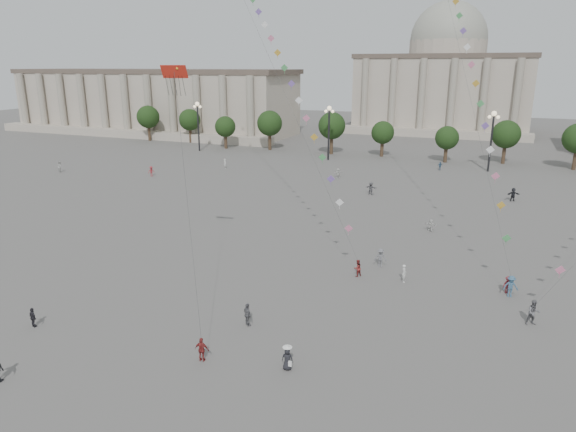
% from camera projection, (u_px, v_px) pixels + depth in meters
% --- Properties ---
extents(ground, '(360.00, 360.00, 0.00)m').
position_uv_depth(ground, '(218.00, 342.00, 35.20)').
color(ground, '#5A5754').
rests_on(ground, ground).
extents(hall_west, '(84.00, 26.22, 17.20)m').
position_uv_depth(hall_west, '(152.00, 102.00, 143.54)').
color(hall_west, '#AB9F90').
rests_on(hall_west, ground).
extents(hall_central, '(48.30, 34.30, 35.50)m').
position_uv_depth(hall_central, '(445.00, 80.00, 145.72)').
color(hall_central, '#AB9F90').
rests_on(hall_central, ground).
extents(tree_row, '(137.12, 5.12, 8.00)m').
position_uv_depth(tree_row, '(412.00, 132.00, 102.81)').
color(tree_row, '#3A281D').
rests_on(tree_row, ground).
extents(lamp_post_far_west, '(2.00, 0.90, 10.65)m').
position_uv_depth(lamp_post_far_west, '(198.00, 117.00, 111.67)').
color(lamp_post_far_west, '#262628').
rests_on(lamp_post_far_west, ground).
extents(lamp_post_mid_west, '(2.00, 0.90, 10.65)m').
position_uv_depth(lamp_post_mid_west, '(329.00, 123.00, 100.67)').
color(lamp_post_mid_west, '#262628').
rests_on(lamp_post_mid_west, ground).
extents(lamp_post_mid_east, '(2.00, 0.90, 10.65)m').
position_uv_depth(lamp_post_mid_east, '(492.00, 130.00, 89.67)').
color(lamp_post_mid_east, '#262628').
rests_on(lamp_post_mid_east, ground).
extents(person_crowd_0, '(0.95, 0.75, 1.51)m').
position_uv_depth(person_crowd_0, '(440.00, 166.00, 92.74)').
color(person_crowd_0, '#395D80').
rests_on(person_crowd_0, ground).
extents(person_crowd_1, '(1.13, 1.18, 1.92)m').
position_uv_depth(person_crowd_1, '(60.00, 167.00, 90.90)').
color(person_crowd_1, '#B8B9B4').
rests_on(person_crowd_1, ground).
extents(person_crowd_2, '(1.19, 1.29, 1.74)m').
position_uv_depth(person_crowd_2, '(151.00, 171.00, 87.41)').
color(person_crowd_2, maroon).
rests_on(person_crowd_2, ground).
extents(person_crowd_4, '(1.38, 1.43, 1.63)m').
position_uv_depth(person_crowd_4, '(338.00, 173.00, 86.19)').
color(person_crowd_4, silver).
rests_on(person_crowd_4, ground).
extents(person_crowd_6, '(1.31, 0.96, 1.82)m').
position_uv_depth(person_crowd_6, '(380.00, 258.00, 48.06)').
color(person_crowd_6, slate).
rests_on(person_crowd_6, ground).
extents(person_crowd_7, '(1.42, 0.61, 1.49)m').
position_uv_depth(person_crowd_7, '(431.00, 225.00, 58.37)').
color(person_crowd_7, silver).
rests_on(person_crowd_7, ground).
extents(person_crowd_8, '(1.10, 1.02, 1.48)m').
position_uv_depth(person_crowd_8, '(508.00, 285.00, 42.58)').
color(person_crowd_8, maroon).
rests_on(person_crowd_8, ground).
extents(person_crowd_9, '(1.82, 1.18, 1.88)m').
position_uv_depth(person_crowd_9, '(513.00, 195.00, 71.41)').
color(person_crowd_9, black).
rests_on(person_crowd_9, ground).
extents(person_crowd_10, '(0.71, 0.79, 1.81)m').
position_uv_depth(person_crowd_10, '(225.00, 164.00, 93.94)').
color(person_crowd_10, silver).
rests_on(person_crowd_10, ground).
extents(person_crowd_12, '(1.81, 0.87, 1.87)m').
position_uv_depth(person_crowd_12, '(371.00, 188.00, 75.08)').
color(person_crowd_12, slate).
rests_on(person_crowd_12, ground).
extents(person_crowd_13, '(0.58, 0.69, 1.60)m').
position_uv_depth(person_crowd_13, '(404.00, 273.00, 44.77)').
color(person_crowd_13, silver).
rests_on(person_crowd_13, ground).
extents(tourist_0, '(1.00, 0.52, 1.63)m').
position_uv_depth(tourist_0, '(202.00, 350.00, 32.73)').
color(tourist_0, maroon).
rests_on(tourist_0, ground).
extents(tourist_1, '(0.94, 0.60, 1.49)m').
position_uv_depth(tourist_1, '(33.00, 318.00, 37.04)').
color(tourist_1, black).
rests_on(tourist_1, ground).
extents(tourist_3, '(1.08, 0.97, 1.77)m').
position_uv_depth(tourist_3, '(248.00, 314.00, 37.19)').
color(tourist_3, '#59585D').
rests_on(tourist_3, ground).
extents(kite_flyer_0, '(0.93, 0.96, 1.57)m').
position_uv_depth(kite_flyer_0, '(357.00, 268.00, 45.97)').
color(kite_flyer_0, maroon).
rests_on(kite_flyer_0, ground).
extents(kite_flyer_1, '(1.31, 0.96, 1.82)m').
position_uv_depth(kite_flyer_1, '(511.00, 286.00, 41.86)').
color(kite_flyer_1, '#365B7B').
rests_on(kite_flyer_1, ground).
extents(kite_flyer_2, '(1.13, 1.02, 1.92)m').
position_uv_depth(kite_flyer_2, '(534.00, 313.00, 37.32)').
color(kite_flyer_2, '#5C5B60').
rests_on(kite_flyer_2, ground).
extents(hat_person, '(0.81, 0.61, 1.69)m').
position_uv_depth(hat_person, '(287.00, 358.00, 31.80)').
color(hat_person, black).
rests_on(hat_person, ground).
extents(dragon_kite, '(5.41, 6.03, 21.44)m').
position_uv_depth(dragon_kite, '(175.00, 83.00, 41.11)').
color(dragon_kite, red).
rests_on(dragon_kite, ground).
extents(kite_train_west, '(33.20, 28.61, 61.35)m').
position_uv_depth(kite_train_west, '(253.00, 6.00, 59.08)').
color(kite_train_west, '#3F3F3F').
rests_on(kite_train_west, ground).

